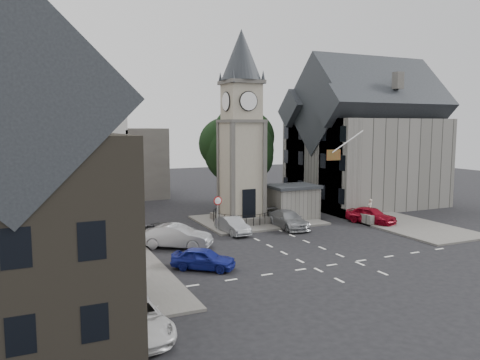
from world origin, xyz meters
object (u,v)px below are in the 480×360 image
car_west_blue (203,258)px  pedestrian (370,208)px  clock_tower (241,128)px  stone_shelter (292,202)px  car_east_red (371,215)px

car_west_blue → pedestrian: 20.68m
clock_tower → stone_shelter: 8.15m
pedestrian → clock_tower: bearing=-30.0°
car_west_blue → car_east_red: 18.40m
clock_tower → car_east_red: clock_tower is taller
clock_tower → car_east_red: (9.87, -4.99, -7.39)m
pedestrian → stone_shelter: bearing=-35.6°
stone_shelter → car_east_red: stone_shelter is taller
stone_shelter → car_west_blue: 16.24m
car_west_blue → car_east_red: (17.37, 6.07, 0.09)m
car_east_red → clock_tower: bearing=132.3°
stone_shelter → pedestrian: 7.15m
car_west_blue → pedestrian: bearing=-27.9°
clock_tower → car_west_blue: clock_tower is taller
car_west_blue → car_east_red: car_east_red is taller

